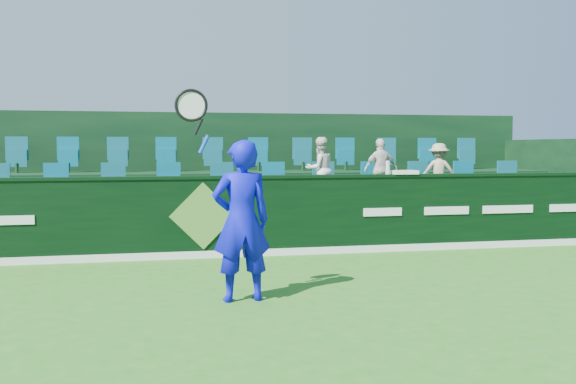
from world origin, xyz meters
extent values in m
plane|color=#2A6D1A|center=(0.00, 0.00, 0.00)|extent=(60.00, 60.00, 0.00)
cube|color=black|center=(0.00, 4.00, 0.65)|extent=(16.00, 0.20, 1.30)
cube|color=black|center=(0.00, 4.00, 1.32)|extent=(16.00, 0.24, 0.05)
cube|color=white|center=(0.00, 3.89, 0.06)|extent=(16.00, 0.02, 0.12)
cube|color=#589034|center=(0.00, 3.88, 0.70)|extent=(1.10, 0.02, 1.10)
cube|color=white|center=(-3.10, 3.89, 0.70)|extent=(1.00, 0.01, 0.14)
cube|color=white|center=(3.10, 3.89, 0.70)|extent=(0.70, 0.01, 0.14)
cube|color=white|center=(4.30, 3.89, 0.70)|extent=(0.85, 0.01, 0.14)
cube|color=white|center=(5.50, 3.89, 0.70)|extent=(1.00, 0.01, 0.14)
cube|color=white|center=(6.70, 3.89, 0.70)|extent=(0.70, 0.01, 0.14)
cube|color=black|center=(0.00, 5.10, 0.40)|extent=(16.00, 2.00, 0.80)
cube|color=black|center=(0.00, 7.00, 0.65)|extent=(16.00, 1.80, 1.30)
cube|color=black|center=(0.00, 8.00, 1.30)|extent=(16.00, 0.20, 2.60)
cube|color=black|center=(7.90, 6.00, 1.00)|extent=(0.20, 4.00, 2.00)
cube|color=#075E78|center=(0.00, 5.50, 1.10)|extent=(13.50, 0.50, 0.60)
cube|color=#075E78|center=(0.00, 7.30, 1.60)|extent=(13.50, 0.50, 0.60)
imported|color=#0C0FD7|center=(0.21, 0.88, 0.95)|extent=(0.73, 0.51, 1.91)
cylinder|color=#143FBF|center=(-0.23, 0.78, 1.85)|extent=(0.13, 0.04, 0.22)
cylinder|color=black|center=(-0.29, 0.78, 2.05)|extent=(0.12, 0.03, 0.20)
torus|color=black|center=(-0.37, 0.78, 2.29)|extent=(0.50, 0.04, 0.50)
cylinder|color=silver|center=(-0.37, 0.78, 2.29)|extent=(0.41, 0.01, 0.41)
imported|color=white|center=(2.30, 5.12, 1.41)|extent=(0.68, 0.59, 1.21)
imported|color=silver|center=(3.51, 5.12, 1.39)|extent=(0.72, 0.37, 1.19)
imported|color=tan|center=(4.72, 5.12, 1.35)|extent=(0.81, 0.64, 1.10)
cube|color=white|center=(3.54, 4.00, 1.38)|extent=(0.44, 0.28, 0.07)
cylinder|color=silver|center=(3.23, 4.00, 1.47)|extent=(0.08, 0.08, 0.24)
camera|label=1|loc=(-0.83, -6.58, 1.82)|focal=40.00mm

